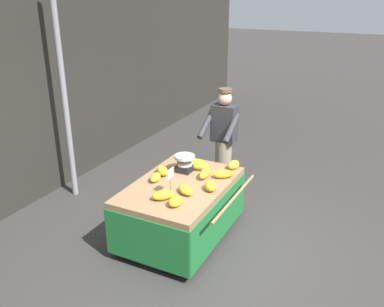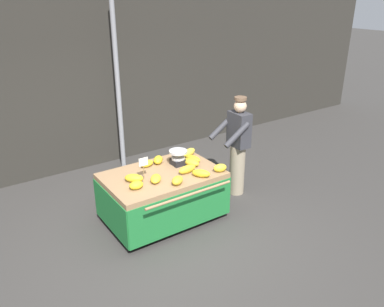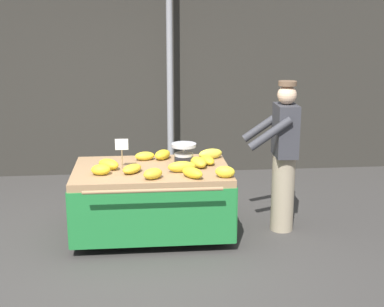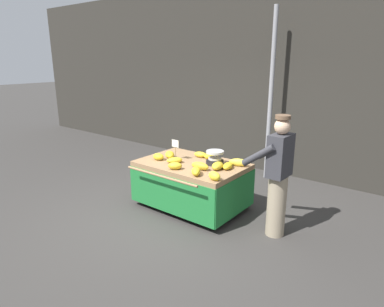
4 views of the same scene
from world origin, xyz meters
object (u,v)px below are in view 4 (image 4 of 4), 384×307
(vendor_person, at_px, (278,176))
(banana_bunch_8, at_px, (218,166))
(banana_bunch_0, at_px, (200,166))
(banana_bunch_6, at_px, (158,157))
(street_pole, at_px, (271,97))
(banana_bunch_5, at_px, (214,176))
(banana_bunch_1, at_px, (196,171))
(banana_bunch_3, at_px, (170,155))
(banana_bunch_4, at_px, (200,155))
(banana_bunch_10, at_px, (228,166))
(banana_bunch_7, at_px, (211,156))
(price_sign, at_px, (175,145))
(weighing_scale, at_px, (215,158))
(banana_bunch_11, at_px, (239,162))
(banana_bunch_9, at_px, (175,166))
(banana_bunch_2, at_px, (175,160))
(banana_cart, at_px, (192,175))

(vendor_person, bearing_deg, banana_bunch_8, -177.95)
(banana_bunch_0, relative_size, banana_bunch_6, 1.48)
(street_pole, distance_m, banana_bunch_5, 2.73)
(banana_bunch_1, bearing_deg, banana_bunch_3, 154.87)
(banana_bunch_4, bearing_deg, banana_bunch_10, -18.48)
(street_pole, distance_m, banana_bunch_7, 1.97)
(banana_bunch_0, bearing_deg, banana_bunch_3, 166.59)
(price_sign, bearing_deg, vendor_person, 1.75)
(weighing_scale, xyz_separation_m, banana_bunch_11, (0.32, 0.19, -0.06))
(banana_bunch_7, relative_size, banana_bunch_8, 0.82)
(vendor_person, bearing_deg, banana_bunch_6, -173.24)
(price_sign, distance_m, banana_bunch_9, 0.53)
(price_sign, relative_size, banana_bunch_6, 1.69)
(banana_bunch_2, bearing_deg, banana_bunch_1, -21.15)
(banana_bunch_3, bearing_deg, banana_bunch_9, -40.90)
(banana_bunch_3, distance_m, banana_bunch_4, 0.52)
(price_sign, relative_size, banana_bunch_9, 1.59)
(banana_cart, relative_size, banana_bunch_7, 7.45)
(banana_cart, xyz_separation_m, banana_bunch_1, (0.41, -0.42, 0.26))
(street_pole, height_order, banana_bunch_10, street_pole)
(banana_bunch_3, relative_size, banana_bunch_7, 1.15)
(street_pole, xyz_separation_m, banana_bunch_9, (-0.32, -2.54, -0.85))
(banana_cart, bearing_deg, weighing_scale, 19.58)
(street_pole, xyz_separation_m, banana_bunch_11, (0.37, -1.81, -0.84))
(banana_bunch_0, height_order, banana_bunch_6, banana_bunch_0)
(banana_bunch_1, bearing_deg, weighing_scale, 94.50)
(banana_bunch_1, distance_m, banana_bunch_3, 0.96)
(banana_bunch_6, height_order, banana_bunch_7, same)
(banana_bunch_1, xyz_separation_m, banana_bunch_3, (-0.87, 0.41, 0.00))
(banana_bunch_10, xyz_separation_m, vendor_person, (0.85, -0.08, 0.04))
(banana_bunch_3, bearing_deg, banana_bunch_5, -19.42)
(price_sign, bearing_deg, banana_bunch_1, -28.01)
(banana_bunch_3, relative_size, banana_bunch_6, 1.32)
(banana_cart, relative_size, banana_bunch_1, 6.37)
(banana_bunch_11, bearing_deg, banana_bunch_3, -164.25)
(price_sign, height_order, banana_bunch_1, price_sign)
(banana_bunch_4, relative_size, banana_bunch_8, 0.80)
(banana_bunch_3, xyz_separation_m, vendor_person, (1.94, 0.03, 0.03))
(banana_bunch_6, bearing_deg, weighing_scale, 21.12)
(street_pole, xyz_separation_m, banana_bunch_7, (-0.19, -1.77, -0.84))
(banana_bunch_0, bearing_deg, street_pole, 89.80)
(banana_bunch_5, bearing_deg, banana_bunch_3, 160.58)
(street_pole, bearing_deg, banana_bunch_0, -90.20)
(street_pole, bearing_deg, weighing_scale, -88.83)
(street_pole, distance_m, price_sign, 2.34)
(banana_bunch_0, xyz_separation_m, banana_bunch_10, (0.31, 0.30, -0.01))
(price_sign, bearing_deg, banana_bunch_10, 8.16)
(vendor_person, bearing_deg, banana_bunch_2, -173.18)
(street_pole, bearing_deg, vendor_person, -61.37)
(banana_bunch_7, bearing_deg, banana_bunch_0, -71.70)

